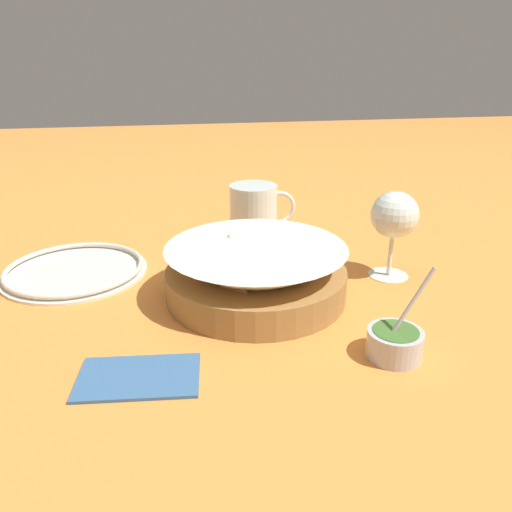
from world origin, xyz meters
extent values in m
plane|color=orange|center=(0.00, 0.00, 0.00)|extent=(4.00, 4.00, 0.00)
cylinder|color=olive|center=(0.01, 0.02, 0.02)|extent=(0.27, 0.27, 0.05)
cone|color=#EDE5C6|center=(0.01, 0.02, 0.04)|extent=(0.27, 0.27, 0.08)
cylinder|color=#3D842D|center=(0.01, 0.02, 0.03)|extent=(0.20, 0.20, 0.01)
pyramid|color=#B77A38|center=(0.07, 0.02, 0.06)|extent=(0.06, 0.05, 0.05)
pyramid|color=#B77A38|center=(-0.02, 0.06, 0.06)|extent=(0.06, 0.07, 0.05)
pyramid|color=#B77A38|center=(-0.03, -0.03, 0.05)|extent=(0.07, 0.08, 0.05)
cylinder|color=#B7B7BC|center=(0.14, -0.18, 0.02)|extent=(0.07, 0.07, 0.03)
cylinder|color=#42702D|center=(0.14, -0.18, 0.02)|extent=(0.06, 0.06, 0.02)
cylinder|color=#B7B7BC|center=(0.15, -0.18, 0.06)|extent=(0.06, 0.01, 0.10)
cylinder|color=silver|center=(0.24, 0.05, 0.00)|extent=(0.06, 0.06, 0.00)
cylinder|color=silver|center=(0.24, 0.05, 0.04)|extent=(0.01, 0.01, 0.07)
sphere|color=silver|center=(0.24, 0.05, 0.11)|extent=(0.08, 0.08, 0.08)
sphere|color=#E5B77F|center=(0.24, 0.05, 0.10)|extent=(0.05, 0.05, 0.05)
cylinder|color=silver|center=(0.06, 0.29, 0.05)|extent=(0.09, 0.09, 0.10)
cylinder|color=gold|center=(0.06, 0.29, 0.04)|extent=(0.08, 0.08, 0.07)
torus|color=silver|center=(0.11, 0.29, 0.05)|extent=(0.07, 0.01, 0.07)
cylinder|color=silver|center=(-0.27, 0.15, 0.00)|extent=(0.24, 0.24, 0.01)
torus|color=silver|center=(-0.27, 0.15, 0.01)|extent=(0.22, 0.22, 0.01)
cube|color=#38608E|center=(-0.16, -0.16, 0.00)|extent=(0.15, 0.10, 0.01)
camera|label=1|loc=(-0.12, -0.65, 0.34)|focal=35.00mm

